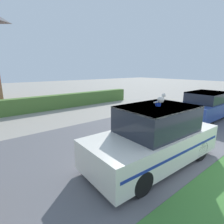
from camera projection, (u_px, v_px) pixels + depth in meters
road_strip at (136, 136)px, 7.23m from camera, size 28.00×5.85×0.01m
garden_hedge at (47, 103)px, 11.80m from camera, size 13.43×0.62×0.96m
police_car at (154, 137)px, 5.04m from camera, size 4.18×1.85×1.82m
cat at (161, 99)px, 4.62m from camera, size 0.29×0.22×0.27m
neighbour_car_near at (207, 105)px, 9.84m from camera, size 4.32×1.73×1.49m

